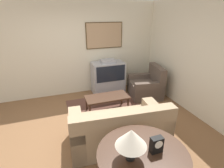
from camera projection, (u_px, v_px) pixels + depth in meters
ground_plane at (90, 132)px, 3.75m from camera, size 12.00×12.00×0.00m
wall_back at (72, 50)px, 5.08m from camera, size 12.00×0.10×2.70m
wall_right at (199, 60)px, 4.04m from camera, size 0.06×12.00×2.70m
area_rug at (106, 110)px, 4.56m from camera, size 1.90×1.72×0.01m
tv at (108, 77)px, 5.40m from camera, size 0.97×0.56×1.07m
couch at (119, 129)px, 3.33m from camera, size 1.90×1.11×0.88m
armchair at (146, 86)px, 5.26m from camera, size 1.02×1.06×0.92m
coffee_table at (107, 98)px, 4.39m from camera, size 1.08×0.51×0.42m
console_table at (143, 157)px, 2.22m from camera, size 1.17×1.17×0.74m
table_lamp at (131, 138)px, 2.00m from camera, size 0.38×0.38×0.42m
mantel_clock at (156, 145)px, 2.18m from camera, size 0.16×0.10×0.21m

